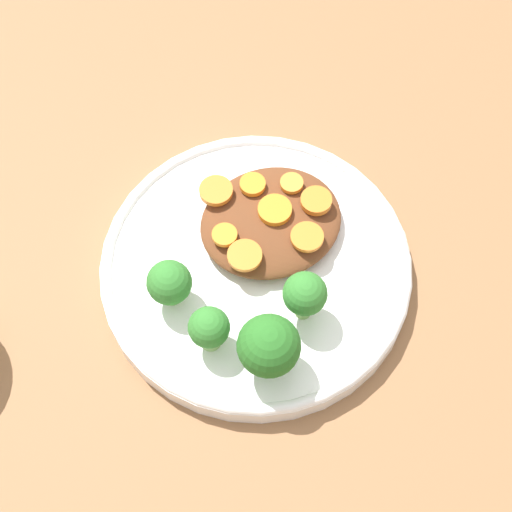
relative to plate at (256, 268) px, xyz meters
name	(u,v)px	position (x,y,z in m)	size (l,w,h in m)	color
ground_plane	(256,275)	(0.00, 0.00, -0.01)	(4.00, 4.00, 0.00)	#8C603D
plate	(256,268)	(0.00, 0.00, 0.00)	(0.25, 0.25, 0.02)	white
stew_mound	(271,222)	(-0.03, -0.03, 0.02)	(0.12, 0.10, 0.02)	brown
broccoli_floret_0	(209,329)	(0.06, 0.05, 0.03)	(0.03, 0.03, 0.04)	#7FA85B
broccoli_floret_1	(171,287)	(0.07, 0.00, 0.03)	(0.04, 0.04, 0.05)	#7FA85B
broccoli_floret_2	(269,346)	(0.03, 0.08, 0.04)	(0.05, 0.05, 0.06)	#759E51
broccoli_floret_3	(305,295)	(-0.02, 0.05, 0.04)	(0.03, 0.03, 0.05)	#759E51
carrot_slice_0	(275,210)	(-0.03, -0.03, 0.03)	(0.03, 0.03, 0.01)	orange
carrot_slice_1	(316,201)	(-0.06, -0.02, 0.03)	(0.03, 0.03, 0.01)	orange
carrot_slice_2	(216,191)	(0.01, -0.06, 0.03)	(0.03, 0.03, 0.00)	orange
carrot_slice_3	(246,258)	(0.01, 0.00, 0.03)	(0.03, 0.03, 0.00)	orange
carrot_slice_4	(225,235)	(0.02, -0.02, 0.03)	(0.02, 0.02, 0.00)	orange
carrot_slice_5	(292,183)	(-0.05, -0.05, 0.03)	(0.02, 0.02, 0.00)	orange
carrot_slice_6	(307,237)	(-0.04, 0.01, 0.03)	(0.03, 0.03, 0.00)	orange
carrot_slice_7	(253,184)	(-0.02, -0.06, 0.03)	(0.02, 0.02, 0.01)	orange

